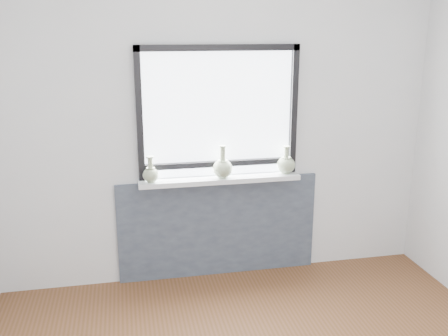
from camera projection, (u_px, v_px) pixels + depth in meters
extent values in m
cube|color=silver|center=(218.00, 126.00, 4.05)|extent=(3.60, 0.02, 2.60)
cube|color=#4B5768|center=(219.00, 227.00, 4.26)|extent=(1.70, 0.03, 0.86)
cube|color=white|center=(220.00, 179.00, 4.07)|extent=(1.32, 0.18, 0.04)
cube|color=black|center=(139.00, 115.00, 3.85)|extent=(0.05, 0.06, 1.05)
cube|color=black|center=(293.00, 110.00, 4.09)|extent=(0.05, 0.06, 1.05)
cube|color=black|center=(219.00, 48.00, 3.83)|extent=(1.30, 0.06, 0.05)
cube|color=black|center=(219.00, 164.00, 4.08)|extent=(1.20, 0.05, 0.04)
cube|color=white|center=(218.00, 115.00, 4.00)|extent=(1.20, 0.01, 1.00)
cylinder|color=#A5B78F|center=(151.00, 182.00, 3.93)|extent=(0.06, 0.06, 0.01)
ellipsoid|color=#A5B78F|center=(151.00, 175.00, 3.91)|extent=(0.13, 0.13, 0.12)
cone|color=#A5B78F|center=(151.00, 169.00, 3.90)|extent=(0.07, 0.07, 0.03)
cylinder|color=#A5B78F|center=(150.00, 164.00, 3.89)|extent=(0.04, 0.04, 0.10)
cylinder|color=#A5B78F|center=(150.00, 157.00, 3.87)|extent=(0.06, 0.06, 0.01)
cylinder|color=#A5B78F|center=(223.00, 177.00, 4.04)|extent=(0.07, 0.07, 0.01)
ellipsoid|color=#A5B78F|center=(223.00, 169.00, 4.03)|extent=(0.16, 0.16, 0.15)
cone|color=#A5B78F|center=(223.00, 162.00, 4.01)|extent=(0.09, 0.09, 0.03)
cylinder|color=#A5B78F|center=(223.00, 155.00, 3.99)|extent=(0.04, 0.04, 0.13)
cylinder|color=#A5B78F|center=(223.00, 146.00, 3.98)|extent=(0.06, 0.06, 0.01)
cylinder|color=#A5B78F|center=(286.00, 173.00, 4.17)|extent=(0.07, 0.07, 0.01)
ellipsoid|color=#A5B78F|center=(286.00, 165.00, 4.15)|extent=(0.15, 0.15, 0.14)
cone|color=#A5B78F|center=(286.00, 159.00, 4.14)|extent=(0.08, 0.08, 0.03)
cylinder|color=#A5B78F|center=(286.00, 153.00, 4.13)|extent=(0.04, 0.04, 0.10)
cylinder|color=#A5B78F|center=(287.00, 147.00, 4.11)|extent=(0.06, 0.06, 0.01)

